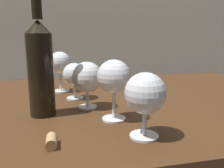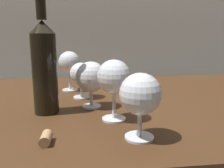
{
  "view_description": "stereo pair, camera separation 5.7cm",
  "coord_description": "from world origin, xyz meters",
  "px_view_note": "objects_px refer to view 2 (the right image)",
  "views": [
    {
      "loc": [
        -0.13,
        -0.75,
        0.99
      ],
      "look_at": [
        -0.0,
        -0.21,
        0.87
      ],
      "focal_mm": 36.57,
      "sensor_mm": 36.0,
      "label": 1
    },
    {
      "loc": [
        -0.07,
        -0.76,
        0.99
      ],
      "look_at": [
        -0.0,
        -0.21,
        0.87
      ],
      "focal_mm": 36.57,
      "sensor_mm": 36.0,
      "label": 2
    }
  ],
  "objects_px": {
    "wine_glass_port": "(112,78)",
    "wine_glass_amber": "(91,78)",
    "cork": "(46,138)",
    "wine_glass_rose": "(81,75)",
    "wine_glass_empty": "(140,95)",
    "wine_glass_pinot": "(69,63)",
    "wine_bottle": "(44,65)"
  },
  "relations": [
    {
      "from": "wine_glass_amber",
      "to": "cork",
      "type": "relative_size",
      "value": 3.34
    },
    {
      "from": "wine_glass_amber",
      "to": "wine_bottle",
      "type": "height_order",
      "value": "wine_bottle"
    },
    {
      "from": "wine_glass_port",
      "to": "wine_glass_amber",
      "type": "xyz_separation_m",
      "value": [
        -0.05,
        0.12,
        -0.02
      ]
    },
    {
      "from": "wine_glass_port",
      "to": "wine_bottle",
      "type": "relative_size",
      "value": 0.46
    },
    {
      "from": "wine_glass_port",
      "to": "wine_glass_pinot",
      "type": "relative_size",
      "value": 1.0
    },
    {
      "from": "wine_bottle",
      "to": "wine_glass_empty",
      "type": "bearing_deg",
      "value": -41.99
    },
    {
      "from": "wine_bottle",
      "to": "cork",
      "type": "distance_m",
      "value": 0.23
    },
    {
      "from": "wine_glass_amber",
      "to": "wine_glass_rose",
      "type": "distance_m",
      "value": 0.12
    },
    {
      "from": "wine_glass_port",
      "to": "wine_glass_empty",
      "type": "bearing_deg",
      "value": -69.41
    },
    {
      "from": "wine_glass_rose",
      "to": "cork",
      "type": "height_order",
      "value": "wine_glass_rose"
    },
    {
      "from": "wine_glass_rose",
      "to": "wine_bottle",
      "type": "bearing_deg",
      "value": -123.44
    },
    {
      "from": "wine_glass_amber",
      "to": "wine_bottle",
      "type": "distance_m",
      "value": 0.14
    },
    {
      "from": "wine_glass_port",
      "to": "wine_glass_rose",
      "type": "relative_size",
      "value": 1.25
    },
    {
      "from": "wine_glass_amber",
      "to": "wine_glass_pinot",
      "type": "relative_size",
      "value": 0.9
    },
    {
      "from": "wine_bottle",
      "to": "wine_glass_pinot",
      "type": "bearing_deg",
      "value": 79.16
    },
    {
      "from": "wine_glass_empty",
      "to": "wine_glass_port",
      "type": "relative_size",
      "value": 0.9
    },
    {
      "from": "wine_glass_port",
      "to": "wine_glass_rose",
      "type": "bearing_deg",
      "value": 109.2
    },
    {
      "from": "wine_glass_port",
      "to": "cork",
      "type": "relative_size",
      "value": 3.73
    },
    {
      "from": "wine_glass_rose",
      "to": "wine_glass_port",
      "type": "bearing_deg",
      "value": -70.8
    },
    {
      "from": "wine_glass_rose",
      "to": "wine_bottle",
      "type": "height_order",
      "value": "wine_bottle"
    },
    {
      "from": "wine_glass_empty",
      "to": "wine_glass_amber",
      "type": "distance_m",
      "value": 0.25
    },
    {
      "from": "wine_glass_pinot",
      "to": "wine_glass_empty",
      "type": "bearing_deg",
      "value": -69.96
    },
    {
      "from": "wine_glass_amber",
      "to": "cork",
      "type": "distance_m",
      "value": 0.26
    },
    {
      "from": "wine_glass_rose",
      "to": "cork",
      "type": "xyz_separation_m",
      "value": [
        -0.07,
        -0.34,
        -0.07
      ]
    },
    {
      "from": "wine_glass_port",
      "to": "wine_glass_amber",
      "type": "bearing_deg",
      "value": 112.86
    },
    {
      "from": "wine_glass_amber",
      "to": "wine_glass_pinot",
      "type": "distance_m",
      "value": 0.24
    },
    {
      "from": "cork",
      "to": "wine_glass_amber",
      "type": "bearing_deg",
      "value": 66.78
    },
    {
      "from": "wine_glass_empty",
      "to": "wine_glass_rose",
      "type": "relative_size",
      "value": 1.13
    },
    {
      "from": "wine_bottle",
      "to": "cork",
      "type": "relative_size",
      "value": 8.08
    },
    {
      "from": "wine_glass_pinot",
      "to": "cork",
      "type": "relative_size",
      "value": 3.72
    },
    {
      "from": "wine_glass_pinot",
      "to": "wine_bottle",
      "type": "distance_m",
      "value": 0.27
    },
    {
      "from": "wine_glass_empty",
      "to": "wine_glass_pinot",
      "type": "bearing_deg",
      "value": 110.04
    }
  ]
}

